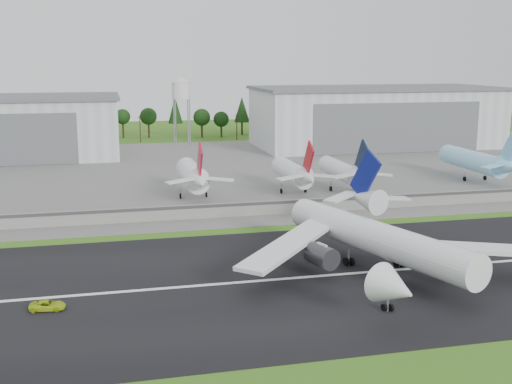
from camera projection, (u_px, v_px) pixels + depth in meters
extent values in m
plane|color=#386217|center=(353.00, 296.00, 101.26)|extent=(600.00, 600.00, 0.00)
cube|color=black|center=(332.00, 275.00, 110.78)|extent=(320.00, 60.00, 0.10)
cube|color=white|center=(332.00, 275.00, 110.77)|extent=(220.00, 1.00, 0.02)
cube|color=slate|center=(220.00, 170.00, 215.62)|extent=(320.00, 150.00, 0.10)
cube|color=gray|center=(268.00, 208.00, 153.32)|extent=(240.00, 0.50, 3.50)
cube|color=#38383A|center=(268.00, 203.00, 152.78)|extent=(240.00, 0.12, 0.70)
cube|color=silver|center=(375.00, 118.00, 272.85)|extent=(100.00, 45.00, 24.00)
cube|color=#595B60|center=(376.00, 88.00, 270.28)|extent=(102.00, 47.00, 1.20)
cube|color=#595B60|center=(398.00, 128.00, 251.65)|extent=(70.00, 0.30, 19.68)
cylinder|color=#99999E|center=(176.00, 123.00, 270.88)|extent=(0.50, 0.50, 20.00)
cylinder|color=#99999E|center=(188.00, 122.00, 277.94)|extent=(0.50, 0.50, 20.00)
cylinder|color=silver|center=(181.00, 91.00, 271.66)|extent=(8.00, 8.00, 7.00)
cone|color=silver|center=(181.00, 79.00, 270.70)|extent=(8.40, 8.40, 2.40)
cylinder|color=white|center=(377.00, 238.00, 111.34)|extent=(19.09, 43.64, 5.80)
cone|color=white|center=(395.00, 288.00, 86.95)|extent=(7.37, 7.50, 5.80)
cone|color=white|center=(364.00, 199.00, 136.94)|extent=(8.02, 10.26, 5.51)
cube|color=navy|center=(365.00, 175.00, 135.37)|extent=(3.42, 9.23, 11.13)
cube|color=white|center=(467.00, 248.00, 108.33)|extent=(28.51, 10.29, 2.65)
cylinder|color=#333338|center=(435.00, 259.00, 107.64)|extent=(5.31, 6.40, 3.80)
cube|color=white|center=(388.00, 198.00, 135.97)|extent=(9.00, 3.21, 0.98)
cube|color=white|center=(290.00, 244.00, 110.76)|extent=(23.40, 23.94, 2.65)
cylinder|color=#333338|center=(322.00, 256.00, 109.18)|extent=(5.31, 6.40, 3.80)
cube|color=white|center=(341.00, 197.00, 136.78)|extent=(9.17, 7.88, 0.98)
cube|color=#99999E|center=(378.00, 270.00, 108.35)|extent=(18.77, 31.62, 3.20)
cylinder|color=black|center=(349.00, 262.00, 115.72)|extent=(0.84, 1.55, 1.50)
imported|color=#AECA17|center=(47.00, 305.00, 95.25)|extent=(5.45, 2.90, 1.46)
cylinder|color=white|center=(192.00, 175.00, 172.97)|extent=(6.01, 24.00, 6.01)
cone|color=white|center=(200.00, 182.00, 157.99)|extent=(5.71, 7.00, 5.71)
cube|color=#A20C25|center=(200.00, 162.00, 157.49)|extent=(0.45, 8.59, 10.02)
cylinder|color=#99999E|center=(180.00, 193.00, 171.20)|extent=(0.32, 0.32, 3.00)
cylinder|color=#99999E|center=(206.00, 192.00, 172.76)|extent=(0.32, 0.32, 3.00)
cylinder|color=black|center=(180.00, 196.00, 171.34)|extent=(0.40, 1.40, 1.40)
cylinder|color=white|center=(292.00, 172.00, 179.30)|extent=(5.34, 24.00, 5.34)
cone|color=white|center=(309.00, 178.00, 164.32)|extent=(5.08, 7.00, 5.08)
cube|color=#A60C15|center=(308.00, 160.00, 163.82)|extent=(0.45, 8.59, 10.02)
cylinder|color=#99999E|center=(281.00, 189.00, 177.46)|extent=(0.32, 0.32, 3.00)
cylinder|color=#99999E|center=(305.00, 187.00, 179.03)|extent=(0.32, 0.32, 3.00)
cylinder|color=black|center=(281.00, 191.00, 177.60)|extent=(0.40, 1.40, 1.40)
cylinder|color=white|center=(340.00, 170.00, 182.57)|extent=(5.10, 24.00, 5.10)
cone|color=white|center=(361.00, 176.00, 167.59)|extent=(4.84, 7.00, 4.84)
cube|color=black|center=(361.00, 158.00, 167.09)|extent=(0.45, 8.59, 10.02)
cylinder|color=#99999E|center=(331.00, 186.00, 180.71)|extent=(0.32, 0.32, 3.00)
cylinder|color=#99999E|center=(354.00, 185.00, 182.27)|extent=(0.32, 0.32, 3.00)
cylinder|color=black|center=(331.00, 189.00, 180.85)|extent=(0.40, 1.40, 1.40)
cylinder|color=#92D9FD|center=(472.00, 160.00, 197.30)|extent=(6.06, 30.00, 6.06)
cone|color=#92D9FD|center=(509.00, 167.00, 179.46)|extent=(5.76, 7.00, 5.76)
cube|color=#71C2E8|center=(509.00, 150.00, 178.96)|extent=(0.45, 8.59, 10.02)
cylinder|color=#99999E|center=(465.00, 177.00, 195.53)|extent=(0.32, 0.32, 3.00)
cylinder|color=#99999E|center=(485.00, 176.00, 197.10)|extent=(0.32, 0.32, 3.00)
cylinder|color=black|center=(464.00, 179.00, 195.67)|extent=(0.40, 1.40, 1.40)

